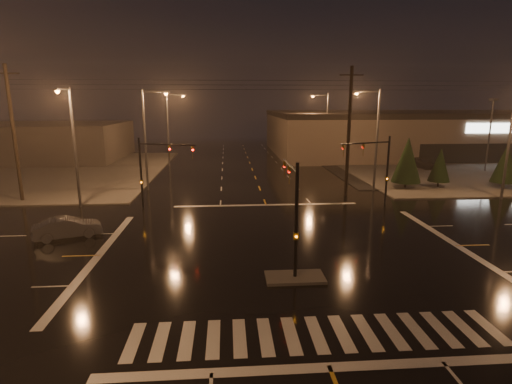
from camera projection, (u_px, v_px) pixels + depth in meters
ground at (284, 250)px, 24.27m from camera, size 140.00×140.00×0.00m
sidewalk_ne at (467, 166)px, 55.59m from camera, size 36.00×36.00×0.12m
sidewalk_nw at (20, 172)px, 51.29m from camera, size 36.00×36.00×0.12m
median_island at (295, 277)px, 20.36m from camera, size 3.00×1.60×0.15m
crosswalk at (317, 334)px, 15.51m from camera, size 15.00×2.60×0.01m
stop_bar_near at (330, 367)px, 13.57m from camera, size 16.00×0.50×0.01m
stop_bar_far at (266, 205)px, 34.97m from camera, size 16.00×0.50×0.01m
parking_lot at (511, 168)px, 54.01m from camera, size 50.00×24.00×0.08m
retail_building at (443, 131)px, 70.67m from camera, size 60.20×28.30×7.20m
commercial_block at (23, 142)px, 62.00m from camera, size 30.00×18.00×5.60m
signal_mast_median at (293, 203)px, 20.46m from camera, size 0.25×4.59×6.00m
signal_mast_ne at (378, 162)px, 33.97m from camera, size 4.84×1.86×6.00m
signal_mast_nw at (152, 165)px, 32.61m from camera, size 4.84×1.86×6.00m
streetlight_1 at (148, 133)px, 39.70m from camera, size 2.77×0.32×10.00m
streetlight_2 at (170, 124)px, 55.26m from camera, size 2.77×0.32×10.00m
streetlight_3 at (374, 133)px, 39.36m from camera, size 2.77×0.32×10.00m
streetlight_4 at (325, 123)px, 58.81m from camera, size 2.77×0.32×10.00m
streetlight_5 at (72, 140)px, 32.72m from camera, size 0.32×2.77×10.00m
streetlight_6 at (512, 137)px, 35.45m from camera, size 0.32×2.77×10.00m
utility_pole_0 at (14, 133)px, 34.96m from camera, size 2.20×0.32×12.00m
utility_pole_1 at (349, 132)px, 37.11m from camera, size 2.20×0.32×12.00m
conifer_0 at (407, 160)px, 40.99m from camera, size 2.96×2.96×5.32m
conifer_1 at (440, 165)px, 41.46m from camera, size 2.21×2.21×4.15m
conifer_2 at (505, 163)px, 40.95m from camera, size 2.51×2.51×4.63m
car_parked at (422, 163)px, 53.96m from camera, size 3.08×4.88×1.55m
car_crossing at (68, 228)px, 26.40m from camera, size 4.47×3.01×1.39m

